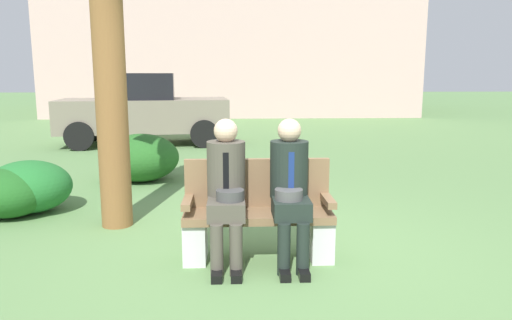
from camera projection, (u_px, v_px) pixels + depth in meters
The scene contains 8 objects.
ground_plane at pixel (282, 251), 4.62m from camera, with size 80.00×80.00×0.00m, color #5C844C.
park_bench at pixel (258, 216), 4.40m from camera, with size 1.34×0.44×0.90m.
seated_man_left at pixel (226, 185), 4.21m from camera, with size 0.34×0.72×1.29m.
seated_man_right at pixel (290, 184), 4.23m from camera, with size 0.34×0.72×1.28m.
shrub_near_bench at pixel (9, 193), 5.68m from camera, with size 0.93×0.85×0.58m, color #1F591F.
shrub_mid_lawn at pixel (29, 187), 5.86m from camera, with size 1.02×0.93×0.64m, color #226B2C.
shrub_far_lawn at pixel (141, 158), 7.58m from camera, with size 1.19×1.09×0.75m, color #245B20.
parked_car_near at pixel (143, 109), 11.42m from camera, with size 4.04×2.04×1.68m.
Camera 1 is at (-0.46, -4.37, 1.67)m, focal length 33.90 mm.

